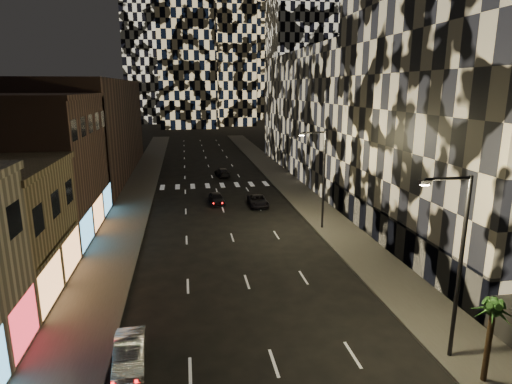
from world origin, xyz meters
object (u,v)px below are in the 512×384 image
object	(u,v)px
car_silver_parked	(130,354)
palm_tree	(493,314)
car_dark_oncoming	(222,172)
streetlight_far	(321,173)
car_dark_midlane	(216,198)
car_dark_rightlane	(258,201)
streetlight_near	(457,256)

from	to	relation	value
car_silver_parked	palm_tree	world-z (taller)	palm_tree
car_dark_oncoming	palm_tree	bearing A→B (deg)	90.86
streetlight_far	car_dark_midlane	size ratio (longest dim) A/B	2.36
car_dark_rightlane	car_silver_parked	bearing A→B (deg)	-111.91
car_silver_parked	streetlight_far	bearing A→B (deg)	46.24
car_silver_parked	palm_tree	bearing A→B (deg)	-17.48
car_dark_midlane	car_dark_rightlane	size ratio (longest dim) A/B	0.88
streetlight_near	streetlight_far	world-z (taller)	same
car_silver_parked	car_dark_rightlane	world-z (taller)	car_silver_parked
car_dark_midlane	car_dark_rightlane	xyz separation A→B (m)	(4.50, -1.74, -0.05)
car_dark_midlane	car_dark_rightlane	world-z (taller)	car_dark_midlane
streetlight_near	car_dark_midlane	size ratio (longest dim) A/B	2.36
streetlight_far	palm_tree	size ratio (longest dim) A/B	2.28
car_dark_rightlane	palm_tree	bearing A→B (deg)	-80.78
streetlight_near	car_dark_rightlane	size ratio (longest dim) A/B	2.08
car_dark_oncoming	palm_tree	distance (m)	48.49
palm_tree	streetlight_far	bearing A→B (deg)	91.68
car_silver_parked	car_dark_midlane	bearing A→B (deg)	73.78
streetlight_far	car_dark_rightlane	world-z (taller)	streetlight_far
car_dark_oncoming	car_dark_midlane	bearing A→B (deg)	74.40
car_dark_oncoming	car_dark_rightlane	distance (m)	17.29
car_silver_parked	palm_tree	size ratio (longest dim) A/B	1.02
car_silver_parked	car_dark_midlane	world-z (taller)	car_silver_parked
streetlight_near	streetlight_far	size ratio (longest dim) A/B	1.00
streetlight_near	car_dark_rightlane	world-z (taller)	streetlight_near
car_silver_parked	car_dark_rightlane	size ratio (longest dim) A/B	0.93
streetlight_near	streetlight_far	bearing A→B (deg)	90.00
car_silver_parked	palm_tree	xyz separation A→B (m)	(15.79, -3.84, 2.74)
car_dark_midlane	streetlight_far	bearing A→B (deg)	-55.60
streetlight_near	car_dark_rightlane	bearing A→B (deg)	98.60
streetlight_far	palm_tree	world-z (taller)	streetlight_far
car_dark_oncoming	car_dark_rightlane	world-z (taller)	car_dark_oncoming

